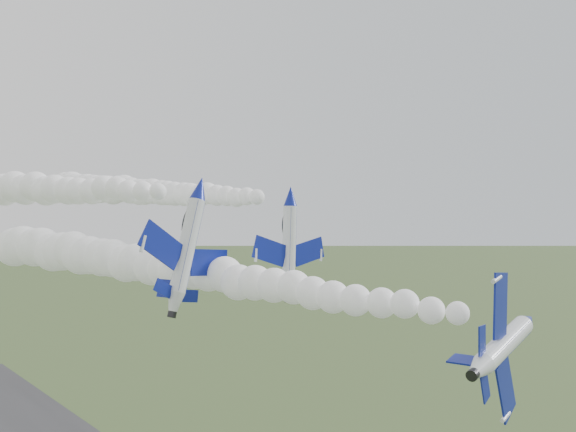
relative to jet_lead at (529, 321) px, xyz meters
name	(u,v)px	position (x,y,z in m)	size (l,w,h in m)	color
jet_lead	(529,321)	(0.00, 0.00, 0.00)	(4.43, 11.55, 9.51)	silver
smoke_trail_jet_lead	(171,269)	(-8.74, 37.18, 1.80)	(5.41, 71.38, 5.41)	white
jet_pair_left	(201,188)	(-9.27, 29.90, 10.24)	(11.46, 13.94, 4.46)	silver
jet_pair_right	(291,196)	(1.57, 29.25, 9.71)	(10.57, 12.58, 3.11)	silver
smoke_trail_jet_pair_right	(143,191)	(-1.79, 59.27, 11.23)	(4.86, 54.09, 4.86)	white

